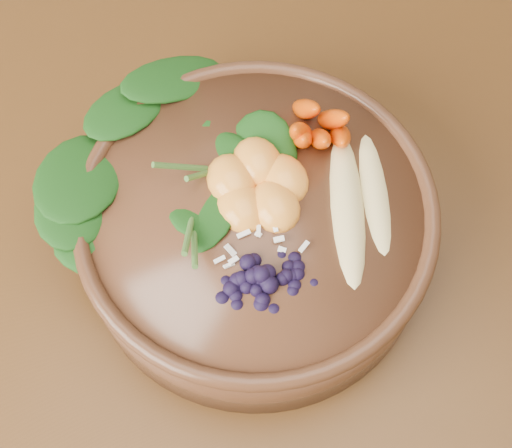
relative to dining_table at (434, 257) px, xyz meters
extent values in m
plane|color=#381E0F|center=(0.00, 0.00, -0.66)|extent=(4.00, 4.00, 0.00)
cube|color=#503014|center=(0.00, 0.00, 0.07)|extent=(1.60, 0.90, 0.04)
cylinder|color=#52301C|center=(-0.19, 0.04, 0.13)|extent=(0.39, 0.39, 0.08)
ellipsoid|color=#E0CC84|center=(-0.09, 0.02, 0.19)|extent=(0.07, 0.16, 0.03)
ellipsoid|color=#E0CC84|center=(-0.12, 0.01, 0.19)|extent=(0.08, 0.16, 0.03)
camera|label=1|loc=(-0.29, -0.22, 0.70)|focal=50.00mm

